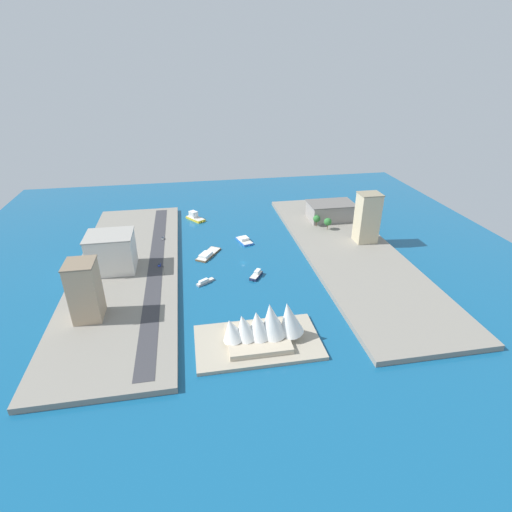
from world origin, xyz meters
The scene contains 19 objects.
ground_plane centered at (0.00, 0.00, 0.00)m, with size 440.00×440.00×0.00m, color #145684.
quay_west centered at (-82.23, 0.00, 1.70)m, with size 70.00×240.00×3.40m, color gray.
quay_east centered at (82.23, 0.00, 1.70)m, with size 70.00×240.00×3.40m, color gray.
peninsula_point centered at (5.92, 92.25, 1.00)m, with size 65.22×37.70×2.00m, color #A89E89.
road_strip centered at (62.36, 0.00, 3.48)m, with size 10.01×228.00×0.15m, color #38383D.
barge_flat_brown centered at (24.95, -15.50, 1.21)m, with size 20.74×25.69×3.32m.
yacht_sleek_gray centered at (29.38, 25.08, 1.22)m, with size 12.95×10.01×3.14m.
catamaran_blue centered at (-6.23, -36.07, 1.32)m, with size 12.95×19.46×3.62m.
patrol_launch_navy centered at (-5.78, 22.46, 1.48)m, with size 10.99×13.61×4.19m.
ferry_yellow_fast centered at (31.55, -92.78, 2.51)m, with size 17.74×20.54×7.53m.
office_block_beige centered at (-99.97, -13.71, 23.09)m, with size 16.72×14.82×39.31m.
apartment_midrise_tan centered at (95.56, 56.67, 20.67)m, with size 15.74×17.34×34.47m.
carpark_squat_concrete centered at (-89.26, -64.43, 11.05)m, with size 40.37×26.95×15.23m.
hotel_broad_white centered at (90.19, 0.10, 16.42)m, with size 30.88×26.31×25.98m.
van_white centered at (58.89, -45.04, 4.32)m, with size 1.86×4.30×1.58m.
hatchback_blue centered at (59.72, 0.98, 4.33)m, with size 1.85×4.27×1.60m.
traffic_light_waterfront centered at (56.08, 14.57, 7.74)m, with size 0.36×0.36×6.50m.
opera_landmark centered at (3.06, 92.25, 11.60)m, with size 44.75×27.37×22.87m.
park_tree_cluster centered at (-75.44, -45.27, 10.27)m, with size 13.21×15.21×10.24m.
Camera 1 is at (35.55, 254.04, 134.52)m, focal length 27.69 mm.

